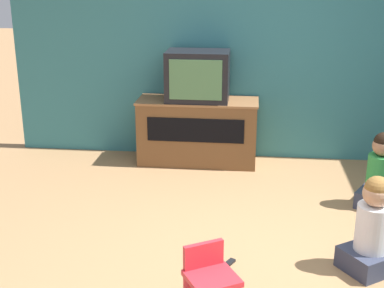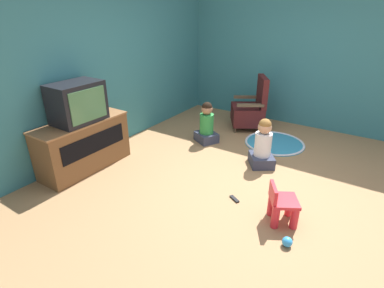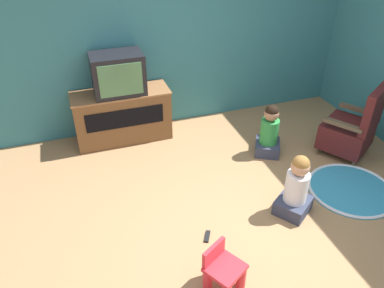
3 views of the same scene
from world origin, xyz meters
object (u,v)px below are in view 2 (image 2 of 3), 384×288
Objects in this scene: television at (77,103)px; black_armchair at (250,110)px; toy_ball at (287,242)px; remote_control at (234,199)px; tv_cabinet at (84,144)px; child_watching_center at (207,125)px; yellow_kid_chair at (282,206)px; child_watching_left at (263,146)px.

black_armchair is at bearing -25.80° from television.
black_armchair is 3.17m from toy_ball.
television is 0.67× the size of black_armchair.
black_armchair is at bearing -41.33° from remote_control.
television is 2.40m from remote_control.
tv_cabinet is 1.86× the size of child_watching_center.
black_armchair reaches higher than toy_ball.
black_armchair reaches higher than yellow_kid_chair.
yellow_kid_chair is at bearing 175.70° from child_watching_left.
child_watching_center is (1.39, 1.77, 0.11)m from yellow_kid_chair.
television reaches higher than child_watching_left.
yellow_kid_chair reaches higher than remote_control.
television is at bearing -57.74° from black_armchair.
tv_cabinet is at bearing 89.77° from child_watching_center.
child_watching_left reaches higher than tv_cabinet.
toy_ball is (0.03, -2.91, -0.93)m from television.
yellow_kid_chair is (-2.38, -1.40, -0.17)m from black_armchair.
tv_cabinet is at bearing 67.35° from yellow_kid_chair.
television reaches higher than black_armchair.
television reaches higher than toy_ball.
remote_control is (-2.30, -0.81, -0.36)m from black_armchair.
black_armchair is 9.73× the size of toy_ball.
black_armchair is (2.75, -1.34, -0.00)m from tv_cabinet.
child_watching_left is 1.02× the size of child_watching_center.
tv_cabinet is 1.82× the size of child_watching_left.
remote_control is (0.08, 0.59, -0.19)m from yellow_kid_chair.
yellow_kid_chair is 0.41m from toy_ball.
yellow_kid_chair is at bearing 170.93° from child_watching_center.
black_armchair is 2.77m from yellow_kid_chair.
television is 0.92× the size of child_watching_left.
toy_ball is at bearing -89.48° from tv_cabinet.
tv_cabinet is 8.60× the size of remote_control.
tv_cabinet is 2.23m from remote_control.
child_watching_left is at bearing -57.35° from remote_control.
yellow_kid_chair is at bearing -158.79° from remote_control.
black_armchair is at bearing -4.67° from child_watching_left.
tv_cabinet is at bearing 90.00° from television.
toy_ball is (-1.43, -0.83, -0.26)m from child_watching_left.
black_armchair is (2.75, -1.33, -0.61)m from television.
television reaches higher than tv_cabinet.
tv_cabinet is 3.06m from black_armchair.
child_watching_left is (-1.29, -0.75, -0.05)m from black_armchair.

